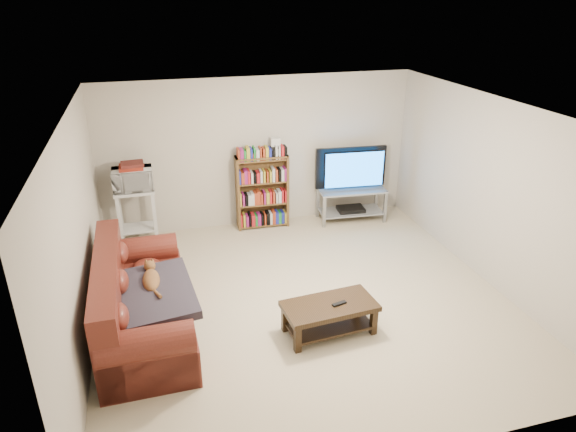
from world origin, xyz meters
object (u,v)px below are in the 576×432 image
object	(u,v)px
coffee_table	(329,312)
tv_stand	(351,199)
bookshelf	(262,191)
sofa	(137,307)

from	to	relation	value
coffee_table	tv_stand	xyz separation A→B (m)	(1.41, 2.86, 0.11)
coffee_table	tv_stand	size ratio (longest dim) A/B	0.95
tv_stand	bookshelf	distance (m)	1.52
bookshelf	tv_stand	bearing A→B (deg)	-3.32
coffee_table	bookshelf	xyz separation A→B (m)	(-0.08, 3.01, 0.36)
coffee_table	bookshelf	distance (m)	3.03
sofa	tv_stand	distance (m)	4.17
tv_stand	bookshelf	bearing A→B (deg)	179.23
sofa	coffee_table	xyz separation A→B (m)	(2.08, -0.59, -0.07)
sofa	tv_stand	bearing A→B (deg)	32.37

